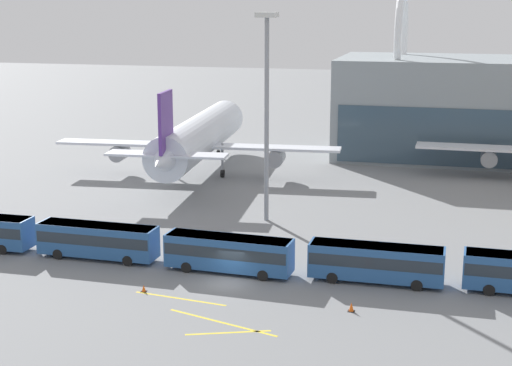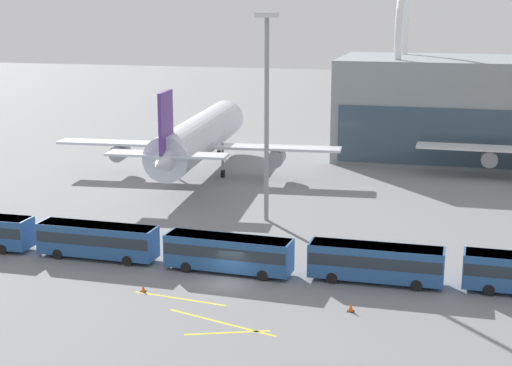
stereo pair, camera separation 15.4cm
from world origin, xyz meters
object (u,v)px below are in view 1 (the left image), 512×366
object	(u,v)px
shuttle_bus_2	(98,239)
floodlight_mast	(267,89)
shuttle_bus_4	(376,261)
traffic_cone_2	(351,307)
traffic_cone_0	(144,288)
airliner_at_gate_near	(198,137)
shuttle_bus_3	(229,252)

from	to	relation	value
shuttle_bus_2	floodlight_mast	xyz separation A→B (m)	(12.44, 17.16, 12.87)
floodlight_mast	shuttle_bus_4	bearing A→B (deg)	-50.68
shuttle_bus_4	traffic_cone_2	size ratio (longest dim) A/B	15.72
traffic_cone_0	traffic_cone_2	world-z (taller)	traffic_cone_2
traffic_cone_0	airliner_at_gate_near	bearing A→B (deg)	102.60
airliner_at_gate_near	floodlight_mast	size ratio (longest dim) A/B	1.86
floodlight_mast	traffic_cone_0	world-z (taller)	floodlight_mast
shuttle_bus_4	traffic_cone_0	world-z (taller)	shuttle_bus_4
traffic_cone_2	floodlight_mast	bearing A→B (deg)	117.90
airliner_at_gate_near	floodlight_mast	world-z (taller)	floodlight_mast
traffic_cone_2	airliner_at_gate_near	bearing A→B (deg)	121.67
shuttle_bus_2	shuttle_bus_4	bearing A→B (deg)	1.40
airliner_at_gate_near	shuttle_bus_2	size ratio (longest dim) A/B	3.63
shuttle_bus_2	traffic_cone_0	distance (m)	10.57
shuttle_bus_2	floodlight_mast	distance (m)	24.80
shuttle_bus_3	traffic_cone_0	bearing A→B (deg)	-127.85
shuttle_bus_2	shuttle_bus_3	xyz separation A→B (m)	(13.23, -0.65, 0.00)
shuttle_bus_4	airliner_at_gate_near	bearing A→B (deg)	127.75
floodlight_mast	traffic_cone_0	distance (m)	28.75
shuttle_bus_2	shuttle_bus_3	distance (m)	13.25
shuttle_bus_2	traffic_cone_2	distance (m)	26.32
airliner_at_gate_near	shuttle_bus_4	bearing A→B (deg)	-147.33
shuttle_bus_3	shuttle_bus_4	distance (m)	13.25
shuttle_bus_3	traffic_cone_2	distance (m)	13.78
shuttle_bus_2	floodlight_mast	world-z (taller)	floodlight_mast
airliner_at_gate_near	shuttle_bus_4	world-z (taller)	airliner_at_gate_near
traffic_cone_2	shuttle_bus_4	bearing A→B (deg)	80.68
shuttle_bus_4	shuttle_bus_2	bearing A→B (deg)	-179.57
shuttle_bus_2	shuttle_bus_3	world-z (taller)	same
shuttle_bus_2	floodlight_mast	bearing A→B (deg)	55.39
shuttle_bus_2	shuttle_bus_4	world-z (taller)	same
airliner_at_gate_near	shuttle_bus_2	world-z (taller)	airliner_at_gate_near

